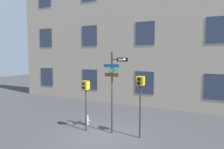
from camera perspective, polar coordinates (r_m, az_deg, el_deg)
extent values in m
plane|color=#38383A|center=(10.99, -3.08, -15.46)|extent=(60.00, 60.00, 0.00)
cube|color=tan|center=(16.89, 9.04, 16.67)|extent=(24.00, 0.60, 14.52)
cube|color=#2D384C|center=(21.44, -16.66, -0.58)|extent=(1.45, 0.03, 1.67)
cube|color=#2D384C|center=(18.46, -5.83, -1.28)|extent=(1.45, 0.03, 1.67)
cube|color=#2D384C|center=(16.37, 8.43, -2.12)|extent=(1.45, 0.03, 1.67)
cube|color=#2D384C|center=(15.52, 25.47, -2.96)|extent=(1.45, 0.03, 1.67)
cube|color=#2D384C|center=(21.40, -16.91, 9.14)|extent=(1.45, 0.03, 1.67)
cube|color=#2D384C|center=(18.41, -5.93, 10.02)|extent=(1.45, 0.03, 1.67)
cube|color=#2D384C|center=(16.32, 8.60, 10.63)|extent=(1.45, 0.03, 1.67)
cube|color=#2D384C|center=(15.47, 26.00, 10.48)|extent=(1.45, 0.03, 1.67)
cylinder|color=#2D2D33|center=(10.70, 0.00, -4.85)|extent=(0.09, 0.09, 4.02)
cube|color=#2D2D33|center=(10.42, 1.33, 3.93)|extent=(0.54, 0.05, 0.05)
cube|color=#14478C|center=(10.49, -0.15, 2.30)|extent=(0.83, 0.02, 0.15)
cube|color=#196B2D|center=(10.53, 0.29, 1.15)|extent=(0.02, 0.86, 0.16)
cube|color=brown|center=(10.52, -0.15, -0.06)|extent=(0.74, 0.02, 0.18)
cube|color=black|center=(10.29, 2.66, 3.91)|extent=(0.56, 0.02, 0.18)
cube|color=white|center=(10.29, 2.42, 3.91)|extent=(0.32, 0.01, 0.07)
cone|color=white|center=(10.21, 3.45, 3.90)|extent=(0.10, 0.14, 0.14)
cylinder|color=#2D2D33|center=(11.31, -6.80, -9.23)|extent=(0.08, 0.08, 2.13)
cube|color=gold|center=(11.06, -6.87, -2.78)|extent=(0.32, 0.26, 0.44)
cube|color=black|center=(11.18, -6.47, -2.69)|extent=(0.38, 0.02, 0.50)
cylinder|color=black|center=(10.90, -7.43, -2.39)|extent=(0.15, 0.12, 0.15)
cylinder|color=black|center=(10.92, -7.42, -3.40)|extent=(0.15, 0.12, 0.15)
cylinder|color=silver|center=(10.94, -7.27, -2.35)|extent=(0.12, 0.01, 0.12)
cylinder|color=#2D2D33|center=(10.32, 7.35, -9.65)|extent=(0.08, 0.08, 2.47)
cube|color=gold|center=(10.05, 7.44, -1.64)|extent=(0.35, 0.26, 0.42)
cube|color=black|center=(10.18, 7.71, -1.56)|extent=(0.41, 0.02, 0.48)
cylinder|color=black|center=(9.86, 7.08, -1.21)|extent=(0.15, 0.12, 0.15)
cylinder|color=black|center=(9.88, 7.07, -2.30)|extent=(0.15, 0.12, 0.15)
cylinder|color=orange|center=(9.91, 7.19, -1.18)|extent=(0.12, 0.01, 0.12)
cylinder|color=#A5A5A8|center=(12.46, -6.54, -11.96)|extent=(0.19, 0.19, 0.42)
sphere|color=#A5A5A8|center=(12.38, -6.55, -10.80)|extent=(0.16, 0.16, 0.16)
cylinder|color=#A5A5A8|center=(12.52, -7.06, -11.77)|extent=(0.08, 0.07, 0.07)
cylinder|color=#A5A5A8|center=(12.38, -6.00, -11.96)|extent=(0.08, 0.07, 0.07)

